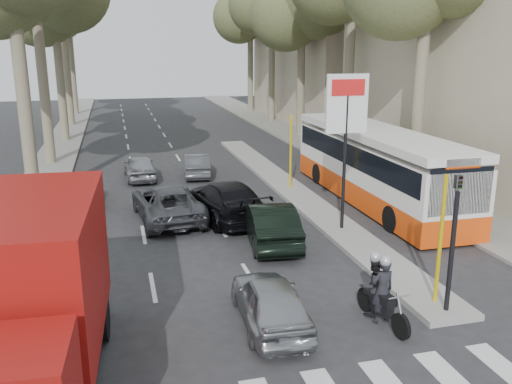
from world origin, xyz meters
TOP-DOWN VIEW (x-y plane):
  - ground at (0.00, 0.00)m, footprint 120.00×120.00m
  - sidewalk_right at (8.60, 25.00)m, footprint 3.20×70.00m
  - median_left at (-8.00, 28.00)m, footprint 2.40×64.00m
  - traffic_island at (3.25, 11.00)m, footprint 1.50×26.00m
  - building_far at (15.50, 34.00)m, footprint 11.00×20.00m
  - billboard at (3.25, 5.00)m, footprint 1.50×12.10m
  - traffic_light_island at (3.25, -1.50)m, footprint 0.16×0.41m
  - tree_r_e at (9.23, 42.11)m, footprint 7.40×7.20m
  - silver_hatchback at (-1.11, -0.83)m, footprint 1.60×3.67m
  - dark_hatchback at (0.42, 4.57)m, footprint 1.93×4.41m
  - queue_car_a at (-2.68, 8.03)m, footprint 2.67×5.06m
  - queue_car_b at (-0.47, 7.62)m, footprint 2.75×5.35m
  - queue_car_c at (-3.37, 15.00)m, footprint 1.61×3.68m
  - queue_car_d at (-0.49, 15.00)m, footprint 1.63×3.66m
  - queue_car_e at (-6.20, 10.67)m, footprint 1.91×4.14m
  - red_truck at (-6.29, -2.27)m, footprint 3.00×7.02m
  - city_bus at (6.20, 8.39)m, footprint 2.67×11.96m
  - motorcycle at (1.47, -1.28)m, footprint 0.83×2.07m
  - pedestrian_near at (9.06, 9.49)m, footprint 1.27×1.14m
  - pedestrian_far at (9.65, 10.98)m, footprint 1.10×0.76m

SIDE VIEW (x-z plane):
  - ground at x=0.00m, z-range 0.00..0.00m
  - sidewalk_right at x=8.60m, z-range 0.00..0.12m
  - median_left at x=-8.00m, z-range 0.00..0.12m
  - traffic_island at x=3.25m, z-range 0.00..0.16m
  - queue_car_d at x=-0.49m, z-range 0.00..1.17m
  - queue_car_e at x=-6.20m, z-range 0.00..1.17m
  - silver_hatchback at x=-1.11m, z-range 0.00..1.23m
  - queue_car_c at x=-3.37m, z-range 0.00..1.23m
  - queue_car_a at x=-2.68m, z-range 0.00..1.36m
  - dark_hatchback at x=0.42m, z-range 0.00..1.41m
  - queue_car_b at x=-0.47m, z-range 0.00..1.48m
  - motorcycle at x=1.47m, z-range -0.08..1.69m
  - pedestrian_far at x=9.65m, z-range 0.12..1.69m
  - pedestrian_near at x=9.06m, z-range 0.12..2.10m
  - city_bus at x=6.20m, z-range 0.08..3.23m
  - red_truck at x=-6.29m, z-range 0.10..3.78m
  - traffic_light_island at x=3.25m, z-range 0.69..4.29m
  - billboard at x=3.25m, z-range 0.90..6.50m
  - building_far at x=15.50m, z-range 0.00..16.00m
  - tree_r_e at x=9.23m, z-range 3.33..17.43m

